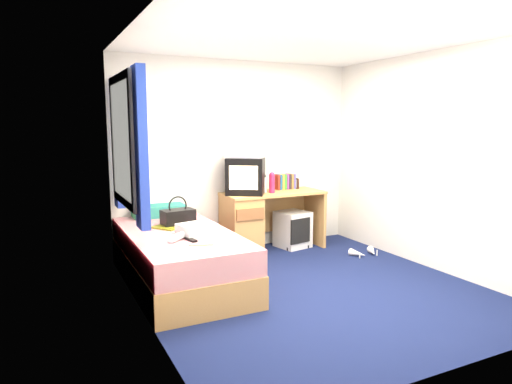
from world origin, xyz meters
name	(u,v)px	position (x,y,z in m)	size (l,w,h in m)	color
ground	(308,288)	(0.00, 0.00, 0.00)	(3.40, 3.40, 0.00)	#0C1438
room_shell	(311,141)	(0.00, 0.00, 1.45)	(3.40, 3.40, 3.40)	white
bed	(179,258)	(-1.10, 0.70, 0.27)	(1.01, 2.00, 0.54)	tan
pillow	(158,210)	(-1.08, 1.60, 0.60)	(0.59, 0.38, 0.13)	#175C97
desk	(253,220)	(0.09, 1.44, 0.41)	(1.30, 0.55, 0.75)	tan
storage_cube	(293,229)	(0.65, 1.41, 0.24)	(0.38, 0.38, 0.47)	silver
crt_tv	(246,176)	(-0.01, 1.44, 0.98)	(0.61, 0.60, 0.45)	black
vcr	(246,154)	(-0.01, 1.44, 1.24)	(0.45, 0.32, 0.09)	silver
book_row	(285,182)	(0.64, 1.60, 0.85)	(0.27, 0.13, 0.20)	maroon
picture_frame	(296,183)	(0.80, 1.58, 0.82)	(0.02, 0.12, 0.14)	black
pink_water_bottle	(272,184)	(0.32, 1.37, 0.87)	(0.07, 0.07, 0.23)	#DC1F4D
aerosol_can	(265,185)	(0.25, 1.44, 0.85)	(0.05, 0.05, 0.20)	silver
handbag	(178,217)	(-1.02, 0.99, 0.63)	(0.36, 0.23, 0.31)	black
towel	(197,229)	(-0.98, 0.49, 0.60)	(0.33, 0.28, 0.11)	silver
magazine	(167,227)	(-1.16, 0.92, 0.55)	(0.21, 0.28, 0.01)	yellow
water_bottle	(177,237)	(-1.22, 0.35, 0.58)	(0.07, 0.07, 0.20)	white
colour_swatch_fan	(201,244)	(-1.07, 0.11, 0.55)	(0.22, 0.06, 0.01)	gold
remote_control	(191,240)	(-1.10, 0.30, 0.55)	(0.05, 0.16, 0.02)	black
window_assembly	(126,144)	(-1.55, 0.90, 1.42)	(0.11, 1.42, 1.40)	silver
white_heels	(365,253)	(1.24, 0.65, 0.04)	(0.38, 0.25, 0.09)	white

